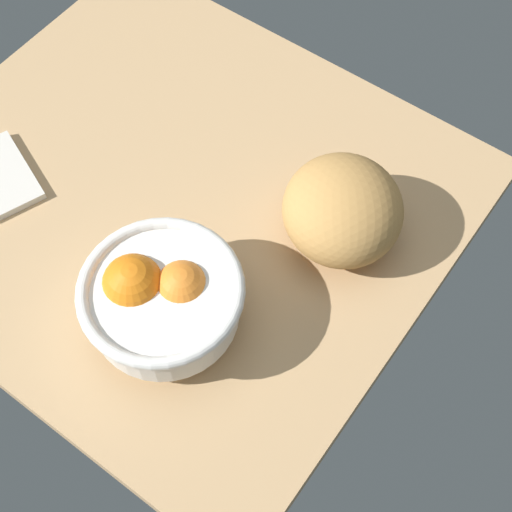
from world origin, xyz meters
TOP-DOWN VIEW (x-y plane):
  - ground_plane at (0.00, 0.00)cm, footprint 73.19×66.69cm
  - fruit_bowl at (11.34, -15.03)cm, footprint 19.64×19.64cm
  - bread_loaf at (21.89, 8.19)cm, footprint 22.08×22.22cm

SIDE VIEW (x-z plane):
  - ground_plane at x=0.00cm, z-range -3.00..0.00cm
  - bread_loaf at x=21.89cm, z-range 0.00..11.17cm
  - fruit_bowl at x=11.34cm, z-range 0.65..11.43cm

